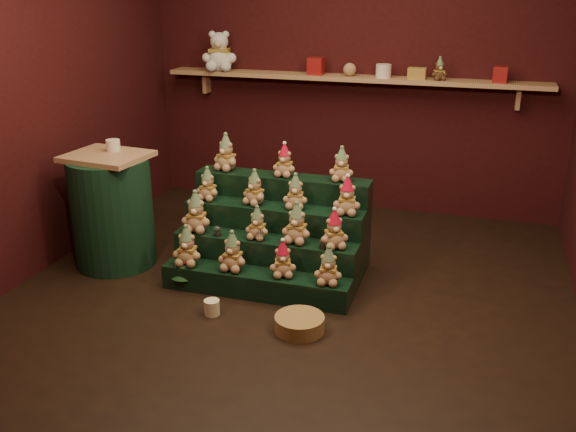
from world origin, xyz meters
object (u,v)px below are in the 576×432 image
(riser_tier_front, at_px, (256,284))
(brown_bear, at_px, (439,69))
(mug_left, at_px, (212,307))
(side_table, at_px, (112,210))
(snow_globe_a, at_px, (217,231))
(mini_christmas_tree, at_px, (183,267))
(wicker_basket, at_px, (299,324))
(snow_globe_c, at_px, (324,243))
(snow_globe_b, at_px, (260,236))
(white_bear, at_px, (219,46))
(mug_right, at_px, (306,330))

(riser_tier_front, bearing_deg, brown_bear, 62.32)
(mug_left, bearing_deg, side_table, 152.46)
(side_table, height_order, brown_bear, brown_bear)
(snow_globe_a, height_order, side_table, side_table)
(snow_globe_a, distance_m, mini_christmas_tree, 0.36)
(riser_tier_front, distance_m, wicker_basket, 0.60)
(snow_globe_a, relative_size, brown_bear, 0.40)
(snow_globe_c, bearing_deg, snow_globe_a, 180.00)
(snow_globe_b, height_order, white_bear, white_bear)
(wicker_basket, relative_size, white_bear, 0.69)
(mini_christmas_tree, xyz_separation_m, white_bear, (-0.51, 2.02, 1.39))
(snow_globe_a, distance_m, white_bear, 2.28)
(snow_globe_c, distance_m, mug_left, 0.91)
(snow_globe_a, height_order, snow_globe_b, snow_globe_b)
(snow_globe_c, bearing_deg, side_table, 178.68)
(mug_left, bearing_deg, snow_globe_c, 38.81)
(mini_christmas_tree, bearing_deg, brown_bear, 51.72)
(white_bear, distance_m, brown_bear, 2.11)
(side_table, distance_m, mug_left, 1.28)
(mug_right, relative_size, white_bear, 0.19)
(mug_right, bearing_deg, white_bear, 122.80)
(mug_left, height_order, wicker_basket, mug_left)
(side_table, bearing_deg, mug_right, -14.20)
(snow_globe_c, xyz_separation_m, side_table, (-1.73, 0.04, 0.05))
(riser_tier_front, height_order, snow_globe_c, snow_globe_c)
(snow_globe_b, height_order, mug_right, snow_globe_b)
(wicker_basket, bearing_deg, mini_christmas_tree, 160.36)
(snow_globe_c, relative_size, side_table, 0.10)
(mini_christmas_tree, xyz_separation_m, mug_left, (0.37, -0.33, -0.11))
(mug_right, bearing_deg, riser_tier_front, 138.04)
(snow_globe_b, xyz_separation_m, mug_left, (-0.17, -0.52, -0.35))
(riser_tier_front, distance_m, mug_left, 0.41)
(snow_globe_b, bearing_deg, side_table, 178.17)
(snow_globe_b, relative_size, white_bear, 0.18)
(snow_globe_a, height_order, white_bear, white_bear)
(brown_bear, bearing_deg, side_table, -168.29)
(snow_globe_b, xyz_separation_m, white_bear, (-1.05, 1.83, 1.15))
(snow_globe_b, bearing_deg, brown_bear, 59.90)
(mini_christmas_tree, height_order, brown_bear, brown_bear)
(riser_tier_front, height_order, snow_globe_b, snow_globe_b)
(mug_left, xyz_separation_m, wicker_basket, (0.64, -0.03, -0.00))
(snow_globe_b, distance_m, snow_globe_c, 0.48)
(wicker_basket, bearing_deg, side_table, 160.91)
(snow_globe_a, height_order, mini_christmas_tree, snow_globe_a)
(snow_globe_a, bearing_deg, mug_left, -72.16)
(snow_globe_a, distance_m, wicker_basket, 1.04)
(snow_globe_a, xyz_separation_m, snow_globe_b, (0.34, 0.00, 0.00))
(snow_globe_c, relative_size, mug_left, 0.83)
(brown_bear, bearing_deg, riser_tier_front, -143.65)
(mug_right, distance_m, white_bear, 3.27)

